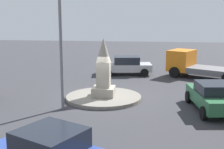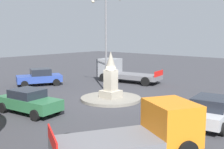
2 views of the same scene
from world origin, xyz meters
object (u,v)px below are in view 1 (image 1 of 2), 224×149
object	(u,v)px
car_green_parked_right	(213,96)
car_silver_near_island	(126,65)
streetlamp	(60,15)
truck_orange_far_side	(195,65)
monument	(104,71)

from	to	relation	value
car_green_parked_right	car_silver_near_island	size ratio (longest dim) A/B	0.97
streetlamp	car_silver_near_island	size ratio (longest dim) A/B	1.83
car_silver_near_island	truck_orange_far_side	bearing A→B (deg)	-94.57
car_green_parked_right	truck_orange_far_side	distance (m)	8.63
car_green_parked_right	car_silver_near_island	bearing A→B (deg)	29.74
streetlamp	car_green_parked_right	size ratio (longest dim) A/B	1.88
streetlamp	truck_orange_far_side	xyz separation A→B (m)	(9.30, -7.92, -3.83)
car_green_parked_right	truck_orange_far_side	xyz separation A→B (m)	(8.62, -0.31, 0.21)
monument	truck_orange_far_side	distance (m)	9.47
monument	truck_orange_far_side	world-z (taller)	monument
car_silver_near_island	truck_orange_far_side	distance (m)	5.50
monument	car_silver_near_island	distance (m)	7.71
streetlamp	car_silver_near_island	distance (m)	10.82
streetlamp	car_silver_near_island	xyz separation A→B (m)	(9.74, -2.43, -4.02)
car_silver_near_island	truck_orange_far_side	xyz separation A→B (m)	(-0.44, -5.48, 0.20)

